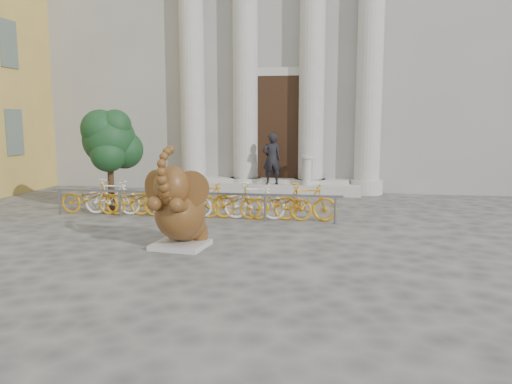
% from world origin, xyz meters
% --- Properties ---
extents(ground, '(80.00, 80.00, 0.00)m').
position_xyz_m(ground, '(0.00, 0.00, 0.00)').
color(ground, '#474442').
rests_on(ground, ground).
extents(classical_building, '(22.00, 10.70, 12.00)m').
position_xyz_m(classical_building, '(0.00, 14.93, 5.98)').
color(classical_building, gray).
rests_on(classical_building, ground).
extents(entrance_steps, '(6.00, 1.20, 0.36)m').
position_xyz_m(entrance_steps, '(0.00, 9.40, 0.18)').
color(entrance_steps, '#A8A59E').
rests_on(entrance_steps, ground).
extents(elephant_statue, '(1.41, 1.61, 2.12)m').
position_xyz_m(elephant_statue, '(-0.93, 1.29, 0.77)').
color(elephant_statue, '#A8A59E').
rests_on(elephant_statue, ground).
extents(bike_rack, '(8.00, 0.53, 1.00)m').
position_xyz_m(bike_rack, '(-1.63, 4.50, 0.50)').
color(bike_rack, slate).
rests_on(bike_rack, ground).
extents(tree, '(1.68, 1.53, 2.91)m').
position_xyz_m(tree, '(-4.13, 4.85, 2.03)').
color(tree, '#332114').
rests_on(tree, ground).
extents(pedestrian, '(0.77, 0.64, 1.81)m').
position_xyz_m(pedestrian, '(-0.11, 9.05, 1.26)').
color(pedestrian, black).
rests_on(pedestrian, entrance_steps).
extents(balustrade_post, '(0.43, 0.43, 1.04)m').
position_xyz_m(balustrade_post, '(1.12, 9.10, 0.84)').
color(balustrade_post, '#A8A59E').
rests_on(balustrade_post, entrance_steps).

